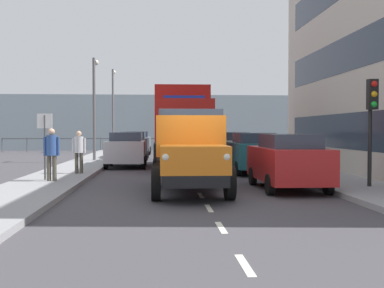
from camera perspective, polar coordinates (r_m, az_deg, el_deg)
The scene contains 20 objects.
ground_plane at distance 21.82m, azimuth -0.79°, elevation -3.18°, with size 80.00×80.00×0.00m, color #423F44.
sidewalk_left at distance 22.62m, azimuth 11.78°, elevation -2.86°, with size 2.37×39.05×0.15m, color gray.
sidewalk_right at distance 22.11m, azimuth -13.66°, elevation -2.97°, with size 2.37×39.05×0.15m, color gray.
road_centreline_markings at distance 20.48m, azimuth -0.59°, elevation -3.49°, with size 0.12×34.29×0.01m.
sea_horizon at distance 44.26m, azimuth -2.36°, elevation 2.52°, with size 80.00×0.80×5.00m, color #84939E.
seawall_railing at distance 40.67m, azimuth -2.22°, elevation 0.36°, with size 28.08×0.08×1.20m.
truck_vintage_orange at distance 13.97m, azimuth -0.24°, elevation -1.08°, with size 2.17×5.64×2.43m.
lorry_cargo_red at distance 23.49m, azimuth -1.31°, elevation 2.23°, with size 2.58×8.20×3.87m.
car_red_kerbside_near at distance 15.27m, azimuth 11.16°, elevation -1.94°, with size 1.86×4.10×1.72m.
car_teal_kerbside_1 at distance 20.78m, azimuth 7.11°, elevation -0.97°, with size 1.84×4.14×1.72m.
car_white_kerbside_2 at distance 26.42m, azimuth 4.75°, elevation -0.40°, with size 1.90×3.91×1.72m.
car_silver_oppositeside_0 at distance 24.24m, azimuth -7.70°, elevation -0.59°, with size 1.92×3.99×1.72m.
car_black_oppositeside_1 at distance 30.49m, azimuth -6.92°, elevation -0.13°, with size 1.87×4.02×1.72m.
car_grey_oppositeside_2 at distance 36.79m, azimuth -6.39°, elevation 0.18°, with size 1.95×4.03×1.72m.
pedestrian_couple_b at distance 16.77m, azimuth -16.15°, elevation -0.67°, with size 0.53×0.34×1.75m.
pedestrian_near_railing at distance 19.42m, azimuth -13.12°, elevation -0.52°, with size 0.53×0.34×1.65m.
traffic_light_near at distance 15.43m, azimuth 20.32°, elevation 3.89°, with size 0.28×0.41×3.20m.
lamp_post_promenade at distance 27.97m, azimuth -11.37°, elevation 5.26°, with size 0.32×1.14×5.73m.
lamp_post_far at distance 39.32m, azimuth -9.24°, elevation 4.83°, with size 0.32×1.14×6.51m.
street_sign at distance 17.19m, azimuth -16.88°, elevation 1.05°, with size 0.50×0.07×2.25m.
Camera 1 is at (1.17, 12.92, 1.85)m, focal length 45.48 mm.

